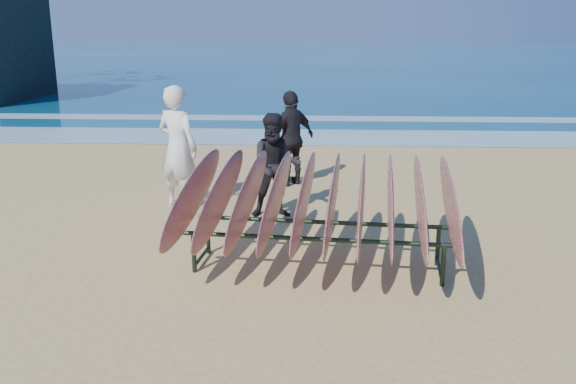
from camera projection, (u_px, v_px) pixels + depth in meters
The scene contains 8 objects.
ground at pixel (284, 291), 6.92m from camera, with size 120.00×120.00×0.00m, color tan.
ocean at pixel (316, 57), 59.92m from camera, with size 160.00×160.00×0.00m, color navy.
foam_near at pixel (305, 137), 16.56m from camera, with size 160.00×160.00×0.00m, color white.
foam_far at pixel (308, 118), 19.93m from camera, with size 160.00×160.00×0.00m, color white.
surfboard_rack at pixel (318, 200), 7.34m from camera, with size 3.40×3.00×1.42m.
person_white at pixel (178, 147), 9.89m from camera, with size 0.73×0.48×2.01m, color silver.
person_dark_a at pixel (276, 166), 9.44m from camera, with size 0.79×0.62×1.63m, color black.
person_dark_b at pixel (292, 138), 11.37m from camera, with size 1.04×0.43×1.77m, color black.
Camera 1 is at (0.37, -6.37, 2.90)m, focal length 38.00 mm.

